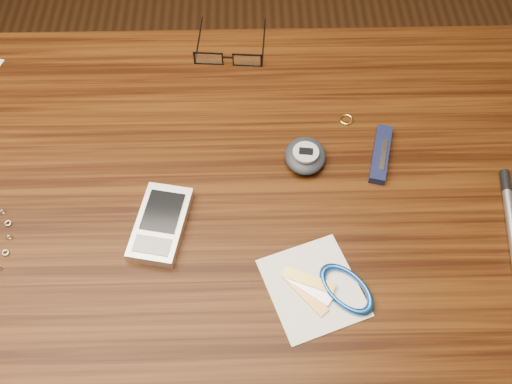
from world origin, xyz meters
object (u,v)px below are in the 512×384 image
at_px(pda_phone, 161,224).
at_px(pedometer, 305,155).
at_px(notepad_keys, 330,288).
at_px(pocket_knife, 381,154).
at_px(desk, 236,257).
at_px(silver_pen, 510,212).
at_px(eyeglasses, 228,57).

xyz_separation_m(pda_phone, pedometer, (0.18, 0.10, 0.00)).
distance_m(pda_phone, notepad_keys, 0.22).
bearing_deg(pocket_knife, desk, -154.65).
bearing_deg(pda_phone, notepad_keys, -23.73).
bearing_deg(silver_pen, pedometer, 160.35).
height_order(eyeglasses, notepad_keys, eyeglasses).
distance_m(pedometer, silver_pen, 0.26).
distance_m(notepad_keys, silver_pen, 0.25).
bearing_deg(pedometer, notepad_keys, -84.94).
distance_m(pedometer, notepad_keys, 0.19).
distance_m(pda_phone, pedometer, 0.21).
xyz_separation_m(pedometer, notepad_keys, (0.02, -0.19, -0.01)).
distance_m(pocket_knife, silver_pen, 0.17).
height_order(notepad_keys, pocket_knife, pocket_knife).
distance_m(desk, notepad_keys, 0.18).
bearing_deg(pocket_knife, silver_pen, -32.24).
bearing_deg(pda_phone, pedometer, 28.01).
height_order(eyeglasses, pedometer, pedometer).
distance_m(desk, pda_phone, 0.14).
height_order(pda_phone, pocket_knife, pda_phone).
relative_size(pedometer, notepad_keys, 0.47).
xyz_separation_m(eyeglasses, pedometer, (0.10, -0.19, 0.00)).
xyz_separation_m(eyeglasses, pda_phone, (-0.08, -0.29, -0.00)).
distance_m(desk, pocket_knife, 0.24).
relative_size(eyeglasses, pedometer, 1.66).
bearing_deg(eyeglasses, notepad_keys, -72.35).
bearing_deg(desk, pda_phone, -174.13).
height_order(desk, pocket_knife, pocket_knife).
height_order(pocket_knife, silver_pen, same).
xyz_separation_m(pda_phone, pocket_knife, (0.29, 0.10, -0.00)).
relative_size(desk, pedometer, 14.64).
relative_size(desk, silver_pen, 6.82).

